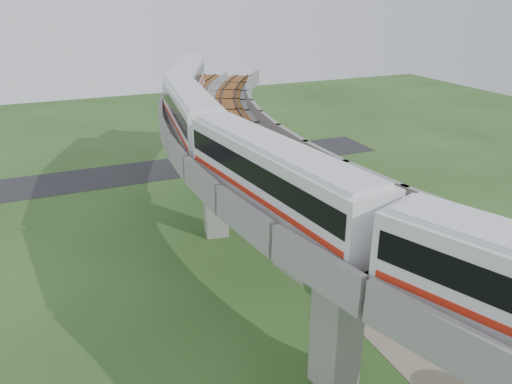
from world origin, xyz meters
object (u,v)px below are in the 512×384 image
at_px(car_white, 497,324).
at_px(car_dark, 407,239).
at_px(car_red, 462,273).
at_px(metro_train, 258,137).

relative_size(car_white, car_dark, 0.82).
height_order(car_red, car_dark, car_dark).
distance_m(metro_train, car_white, 20.14).
distance_m(metro_train, car_dark, 19.49).
bearing_deg(car_white, car_red, 60.36).
xyz_separation_m(car_red, car_dark, (-0.20, 6.35, 0.04)).
bearing_deg(car_white, metro_train, 137.10).
bearing_deg(car_red, car_dark, 127.00).
bearing_deg(metro_train, car_white, -37.19).
distance_m(metro_train, car_red, 19.96).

